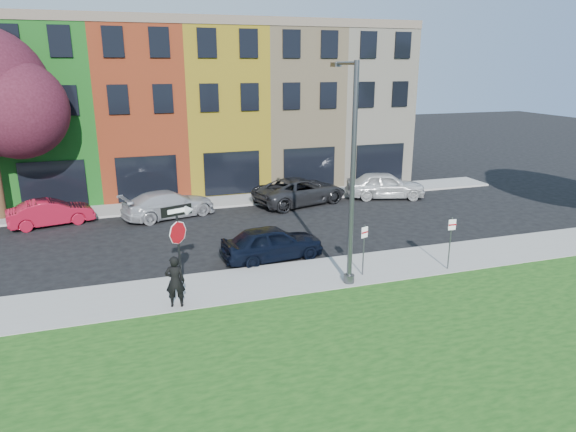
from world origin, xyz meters
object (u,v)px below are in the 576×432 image
object	(u,v)px
street_lamp	(351,176)
man	(175,281)
stop_sign	(178,235)
sedan_near	(272,243)

from	to	relation	value
street_lamp	man	bearing A→B (deg)	-173.82
stop_sign	man	size ratio (longest dim) A/B	1.94
stop_sign	sedan_near	distance (m)	5.59
sedan_near	street_lamp	size ratio (longest dim) A/B	0.56
man	street_lamp	size ratio (longest dim) A/B	0.22
sedan_near	street_lamp	xyz separation A→B (m)	(1.96, -3.22, 3.37)
man	street_lamp	bearing A→B (deg)	-165.98
street_lamp	stop_sign	bearing A→B (deg)	-174.99
stop_sign	street_lamp	world-z (taller)	street_lamp
stop_sign	sedan_near	size ratio (longest dim) A/B	0.78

